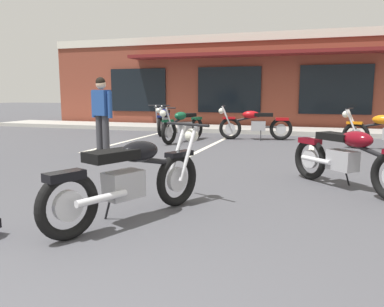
{
  "coord_description": "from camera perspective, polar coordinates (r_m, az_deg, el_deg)",
  "views": [
    {
      "loc": [
        1.34,
        -1.17,
        1.33
      ],
      "look_at": [
        -0.2,
        3.56,
        0.55
      ],
      "focal_mm": 36.17,
      "sensor_mm": 36.0,
      "label": 1
    }
  ],
  "objects": [
    {
      "name": "motorcycle_cream_vintage",
      "position": [
        5.71,
        22.09,
        -0.48
      ],
      "size": [
        1.63,
        1.67,
        0.98
      ],
      "color": "black",
      "rests_on": "ground_plane"
    },
    {
      "name": "sidewalk_kerb",
      "position": [
        13.5,
        12.24,
        3.35
      ],
      "size": [
        22.0,
        1.8,
        0.14
      ],
      "primitive_type": "cube",
      "color": "#A8A59E",
      "rests_on": "ground_plane"
    },
    {
      "name": "person_in_shorts_foreground",
      "position": [
        8.8,
        -13.15,
        6.2
      ],
      "size": [
        0.61,
        0.35,
        1.68
      ],
      "color": "black",
      "rests_on": "ground_plane"
    },
    {
      "name": "motorcycle_blue_standard",
      "position": [
        11.25,
        9.23,
        4.37
      ],
      "size": [
        2.1,
        0.79,
        0.98
      ],
      "color": "black",
      "rests_on": "ground_plane"
    },
    {
      "name": "motorcycle_foreground_classic",
      "position": [
        4.08,
        -8.93,
        -3.46
      ],
      "size": [
        1.12,
        1.99,
        0.98
      ],
      "color": "black",
      "rests_on": "ground_plane"
    },
    {
      "name": "motorcycle_orange_scrambler",
      "position": [
        10.65,
        -1.35,
        4.23
      ],
      "size": [
        0.8,
        2.08,
        0.98
      ],
      "color": "black",
      "rests_on": "ground_plane"
    },
    {
      "name": "ground_plane",
      "position": [
        5.44,
        3.18,
        -5.25
      ],
      "size": [
        80.0,
        80.0,
        0.0
      ],
      "primitive_type": "plane",
      "color": "#47474C"
    },
    {
      "name": "brick_storefront_building",
      "position": [
        17.01,
        13.69,
        10.08
      ],
      "size": [
        18.77,
        6.0,
        3.5
      ],
      "color": "brown",
      "rests_on": "ground_plane"
    },
    {
      "name": "painted_stall_lines",
      "position": [
        9.96,
        10.09,
        1.11
      ],
      "size": [
        7.52,
        4.8,
        0.01
      ],
      "color": "silver",
      "rests_on": "ground_plane"
    },
    {
      "name": "motorcycle_black_cruiser",
      "position": [
        12.71,
        -4.21,
        4.97
      ],
      "size": [
        0.87,
        2.08,
        0.98
      ],
      "color": "black",
      "rests_on": "ground_plane"
    }
  ]
}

